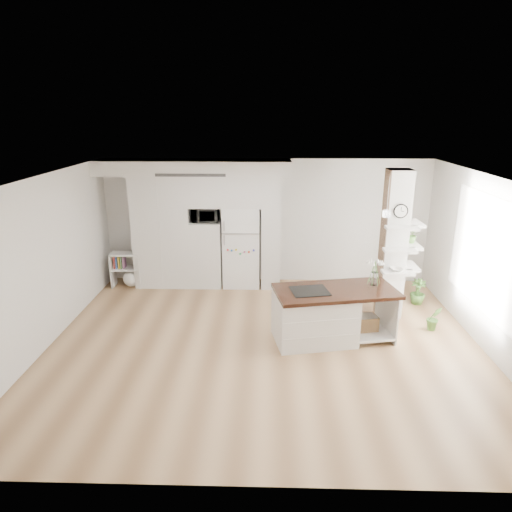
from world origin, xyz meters
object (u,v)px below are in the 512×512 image
at_px(refrigerator, 242,246).
at_px(kitchen_island, 322,314).
at_px(bookshelf, 128,272).
at_px(floor_plant_a, 434,318).

xyz_separation_m(refrigerator, kitchen_island, (1.46, -2.51, -0.41)).
bearing_deg(bookshelf, kitchen_island, -31.98).
relative_size(refrigerator, floor_plant_a, 3.92).
bearing_deg(refrigerator, floor_plant_a, -31.32).
bearing_deg(kitchen_island, refrigerator, 108.96).
relative_size(kitchen_island, floor_plant_a, 4.71).
distance_m(bookshelf, floor_plant_a, 6.21).
bearing_deg(kitchen_island, bookshelf, 137.98).
bearing_deg(bookshelf, floor_plant_a, -19.17).
distance_m(kitchen_island, floor_plant_a, 2.05).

